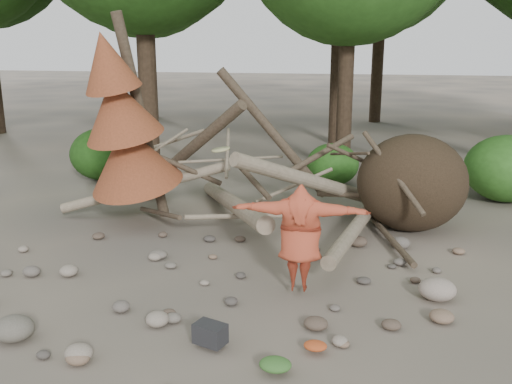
# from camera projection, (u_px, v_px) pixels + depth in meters

# --- Properties ---
(ground) EXTENTS (120.00, 120.00, 0.00)m
(ground) POSITION_uv_depth(u_px,v_px,m) (240.00, 313.00, 8.14)
(ground) COLOR #514C44
(ground) RESTS_ON ground
(deadfall_pile) EXTENTS (8.55, 5.24, 3.30)m
(deadfall_pile) POSITION_uv_depth(u_px,v_px,m) (383.00, 184.00, 11.54)
(deadfall_pile) COLOR #332619
(deadfall_pile) RESTS_ON ground
(dead_conifer) EXTENTS (2.06, 2.16, 4.35)m
(dead_conifer) POSITION_uv_depth(u_px,v_px,m) (124.00, 126.00, 11.37)
(dead_conifer) COLOR #4C3F30
(dead_conifer) RESTS_ON ground
(bush_left) EXTENTS (1.80, 1.80, 1.44)m
(bush_left) POSITION_uv_depth(u_px,v_px,m) (103.00, 154.00, 15.80)
(bush_left) COLOR #1F4A13
(bush_left) RESTS_ON ground
(bush_mid) EXTENTS (1.40, 1.40, 1.12)m
(bush_mid) POSITION_uv_depth(u_px,v_px,m) (333.00, 164.00, 15.25)
(bush_mid) COLOR #295E1B
(bush_mid) RESTS_ON ground
(bush_right) EXTENTS (2.00, 2.00, 1.60)m
(bush_right) POSITION_uv_depth(u_px,v_px,m) (507.00, 168.00, 13.65)
(bush_right) COLOR #336F22
(bush_right) RESTS_ON ground
(frisbee_thrower) EXTENTS (2.35, 0.60, 2.19)m
(frisbee_thrower) POSITION_uv_depth(u_px,v_px,m) (300.00, 237.00, 8.55)
(frisbee_thrower) COLOR #AF4027
(frisbee_thrower) RESTS_ON ground
(backpack) EXTENTS (0.46, 0.38, 0.26)m
(backpack) POSITION_uv_depth(u_px,v_px,m) (210.00, 338.00, 7.21)
(backpack) COLOR black
(backpack) RESTS_ON ground
(cloth_green) EXTENTS (0.38, 0.32, 0.14)m
(cloth_green) POSITION_uv_depth(u_px,v_px,m) (275.00, 368.00, 6.65)
(cloth_green) COLOR #346227
(cloth_green) RESTS_ON ground
(cloth_orange) EXTENTS (0.29, 0.24, 0.11)m
(cloth_orange) POSITION_uv_depth(u_px,v_px,m) (315.00, 349.00, 7.09)
(cloth_orange) COLOR #A9421D
(cloth_orange) RESTS_ON ground
(boulder_front_left) EXTENTS (0.54, 0.49, 0.32)m
(boulder_front_left) POSITION_uv_depth(u_px,v_px,m) (14.00, 328.00, 7.38)
(boulder_front_left) COLOR #635E52
(boulder_front_left) RESTS_ON ground
(boulder_mid_right) EXTENTS (0.56, 0.50, 0.34)m
(boulder_mid_right) POSITION_uv_depth(u_px,v_px,m) (437.00, 289.00, 8.53)
(boulder_mid_right) COLOR gray
(boulder_mid_right) RESTS_ON ground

